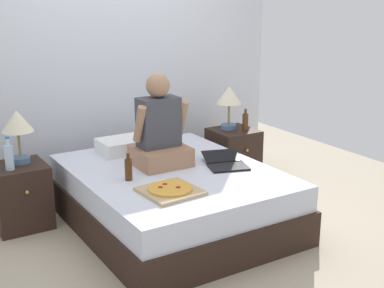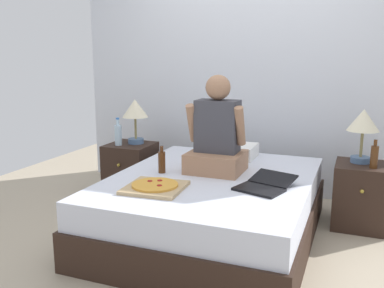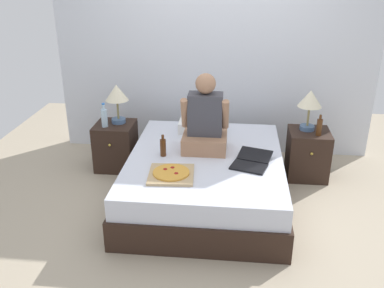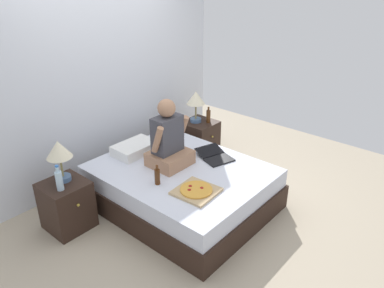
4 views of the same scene
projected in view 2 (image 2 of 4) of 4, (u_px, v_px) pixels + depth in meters
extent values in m
plane|color=tan|center=(212.00, 235.00, 3.44)|extent=(5.84, 5.84, 0.00)
cube|color=silver|center=(255.00, 72.00, 4.39)|extent=(3.84, 0.12, 2.50)
cube|color=black|center=(212.00, 219.00, 3.42)|extent=(1.55, 1.93, 0.29)
cube|color=silver|center=(212.00, 189.00, 3.36)|extent=(1.50, 1.87, 0.21)
cube|color=black|center=(131.00, 170.00, 4.37)|extent=(0.44, 0.44, 0.54)
sphere|color=gold|center=(118.00, 165.00, 4.13)|extent=(0.03, 0.03, 0.03)
cylinder|color=#4C6B93|center=(136.00, 141.00, 4.34)|extent=(0.16, 0.16, 0.05)
cylinder|color=olive|center=(136.00, 128.00, 4.31)|extent=(0.02, 0.02, 0.22)
cone|color=beige|center=(135.00, 108.00, 4.27)|extent=(0.26, 0.26, 0.18)
cylinder|color=silver|center=(118.00, 135.00, 4.24)|extent=(0.07, 0.07, 0.20)
cylinder|color=silver|center=(118.00, 122.00, 4.21)|extent=(0.03, 0.03, 0.06)
cylinder|color=blue|center=(118.00, 119.00, 4.21)|extent=(0.04, 0.03, 0.02)
cube|color=black|center=(361.00, 196.00, 3.58)|extent=(0.44, 0.44, 0.54)
sphere|color=gold|center=(362.00, 191.00, 3.34)|extent=(0.03, 0.03, 0.03)
cylinder|color=#4C6B93|center=(360.00, 160.00, 3.57)|extent=(0.16, 0.16, 0.05)
cylinder|color=olive|center=(362.00, 144.00, 3.55)|extent=(0.02, 0.02, 0.22)
cone|color=beige|center=(364.00, 120.00, 3.51)|extent=(0.26, 0.26, 0.18)
cylinder|color=#512D14|center=(374.00, 157.00, 3.39)|extent=(0.06, 0.06, 0.18)
cylinder|color=#512D14|center=(375.00, 143.00, 3.37)|extent=(0.03, 0.03, 0.05)
cube|color=white|center=(227.00, 150.00, 3.98)|extent=(0.52, 0.34, 0.12)
cube|color=#A37556|center=(216.00, 162.00, 3.47)|extent=(0.44, 0.40, 0.16)
cube|color=#3F3F47|center=(218.00, 126.00, 3.44)|extent=(0.34, 0.20, 0.42)
sphere|color=#A37556|center=(218.00, 87.00, 3.38)|extent=(0.20, 0.20, 0.20)
cylinder|color=#A37556|center=(192.00, 123.00, 3.46)|extent=(0.07, 0.18, 0.32)
cylinder|color=#A37556|center=(240.00, 126.00, 3.32)|extent=(0.07, 0.18, 0.32)
cube|color=black|center=(259.00, 190.00, 2.99)|extent=(0.37, 0.31, 0.02)
cube|color=black|center=(273.00, 178.00, 3.14)|extent=(0.36, 0.28, 0.06)
cube|color=tan|center=(155.00, 188.00, 3.03)|extent=(0.43, 0.43, 0.02)
cylinder|color=gold|center=(155.00, 185.00, 3.02)|extent=(0.33, 0.33, 0.02)
cylinder|color=maroon|center=(150.00, 181.00, 3.08)|extent=(0.04, 0.04, 0.00)
cylinder|color=maroon|center=(159.00, 185.00, 2.97)|extent=(0.04, 0.04, 0.00)
cylinder|color=maroon|center=(160.00, 180.00, 3.09)|extent=(0.04, 0.04, 0.00)
cylinder|color=#4C2811|center=(162.00, 162.00, 3.44)|extent=(0.06, 0.06, 0.17)
cylinder|color=#4C2811|center=(162.00, 149.00, 3.41)|extent=(0.03, 0.03, 0.05)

